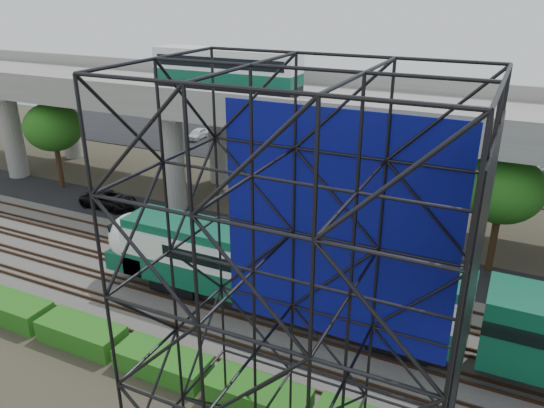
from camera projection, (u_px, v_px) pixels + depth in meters
The scene contains 13 objects.
ground at pixel (196, 318), 29.02m from camera, with size 140.00×140.00×0.00m, color #474233.
ballast_bed at pixel (215, 299), 30.65m from camera, with size 90.00×12.00×0.20m, color slate.
service_road at pixel (277, 241), 37.76m from camera, with size 90.00×5.00×0.08m, color black.
parking_lot at pixel (368, 153), 57.37m from camera, with size 90.00×18.00×0.08m, color black.
harbor_water at pixel (411, 113), 75.73m from camera, with size 140.00×40.00×0.03m, color slate.
rail_tracks at pixel (214, 296), 30.58m from camera, with size 90.00×9.52×0.16m.
commuter_train at pixel (319, 281), 27.05m from camera, with size 29.30×3.06×4.30m.
overpass at pixel (302, 111), 39.43m from camera, with size 80.00×12.00×12.40m.
scaffold_tower at pixel (299, 326), 15.79m from camera, with size 9.36×6.36×15.00m.
hedge_strip at pixel (163, 362), 24.82m from camera, with size 34.60×1.80×1.20m.
trees at pixel (254, 139), 42.23m from camera, with size 40.94×16.94×7.69m.
suv at pixel (109, 200), 43.09m from camera, with size 2.24×4.85×1.35m, color black.
parked_cars at pixel (381, 150), 56.42m from camera, with size 37.98×9.43×1.27m.
Camera 1 is at (14.29, -20.25, 16.88)m, focal length 35.00 mm.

